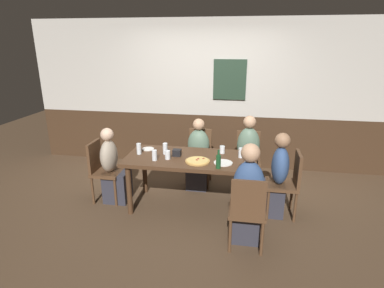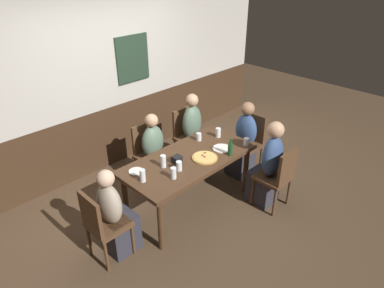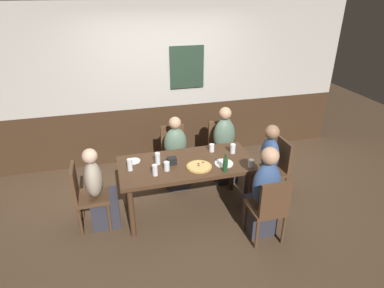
{
  "view_description": "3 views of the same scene",
  "coord_description": "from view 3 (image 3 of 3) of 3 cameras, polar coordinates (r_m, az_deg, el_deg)",
  "views": [
    {
      "loc": [
        0.67,
        -3.83,
        2.21
      ],
      "look_at": [
        0.0,
        0.09,
        0.89
      ],
      "focal_mm": 29.06,
      "sensor_mm": 36.0,
      "label": 1
    },
    {
      "loc": [
        -2.56,
        -2.58,
        2.95
      ],
      "look_at": [
        0.08,
        0.03,
        0.89
      ],
      "focal_mm": 32.17,
      "sensor_mm": 36.0,
      "label": 2
    },
    {
      "loc": [
        -0.87,
        -3.52,
        2.78
      ],
      "look_at": [
        0.06,
        -0.0,
        1.0
      ],
      "focal_mm": 30.36,
      "sensor_mm": 36.0,
      "label": 3
    }
  ],
  "objects": [
    {
      "name": "chair_mid_far",
      "position": [
        4.98,
        -3.17,
        -1.24
      ],
      "size": [
        0.4,
        0.4,
        0.88
      ],
      "color": "#513521",
      "rests_on": "ground_plane"
    },
    {
      "name": "chair_head_east",
      "position": [
        4.72,
        14.47,
        -3.8
      ],
      "size": [
        0.4,
        0.4,
        0.88
      ],
      "color": "#513521",
      "rests_on": "ground_plane"
    },
    {
      "name": "pint_glass_pale",
      "position": [
        3.98,
        -4.45,
        -4.01
      ],
      "size": [
        0.07,
        0.07,
        0.12
      ],
      "color": "silver",
      "rests_on": "dining_table"
    },
    {
      "name": "plate_white_small",
      "position": [
        4.25,
        -10.22,
        -2.96
      ],
      "size": [
        0.17,
        0.17,
        0.01
      ],
      "primitive_type": "cylinder",
      "color": "white",
      "rests_on": "dining_table"
    },
    {
      "name": "dining_table",
      "position": [
        4.2,
        -0.87,
        -4.3
      ],
      "size": [
        1.74,
        0.82,
        0.74
      ],
      "color": "#472D1C",
      "rests_on": "ground_plane"
    },
    {
      "name": "chair_right_far",
      "position": [
        5.17,
        5.12,
        -0.24
      ],
      "size": [
        0.4,
        0.4,
        0.88
      ],
      "color": "#513521",
      "rests_on": "ground_plane"
    },
    {
      "name": "person_head_east",
      "position": [
        4.66,
        12.69,
        -4.28
      ],
      "size": [
        0.37,
        0.34,
        1.13
      ],
      "color": "#2D2D38",
      "rests_on": "ground_plane"
    },
    {
      "name": "pizza",
      "position": [
        4.05,
        1.26,
        -3.97
      ],
      "size": [
        0.32,
        0.32,
        0.03
      ],
      "color": "tan",
      "rests_on": "dining_table"
    },
    {
      "name": "chair_right_near",
      "position": [
        3.9,
        13.39,
        -10.67
      ],
      "size": [
        0.4,
        0.4,
        0.88
      ],
      "color": "#513521",
      "rests_on": "ground_plane"
    },
    {
      "name": "pint_glass_stout",
      "position": [
        4.41,
        7.18,
        -0.89
      ],
      "size": [
        0.07,
        0.07,
        0.13
      ],
      "color": "silver",
      "rests_on": "dining_table"
    },
    {
      "name": "plate_white_large",
      "position": [
        4.15,
        5.62,
        -3.41
      ],
      "size": [
        0.24,
        0.24,
        0.01
      ],
      "primitive_type": "cylinder",
      "color": "white",
      "rests_on": "dining_table"
    },
    {
      "name": "beer_glass_tall",
      "position": [
        4.43,
        3.49,
        -0.76
      ],
      "size": [
        0.07,
        0.07,
        0.11
      ],
      "color": "silver",
      "rests_on": "dining_table"
    },
    {
      "name": "wall_back",
      "position": [
        5.45,
        -5.2,
        10.22
      ],
      "size": [
        6.4,
        0.13,
        2.6
      ],
      "color": "#3D2819",
      "rests_on": "ground_plane"
    },
    {
      "name": "beer_bottle_green",
      "position": [
        3.96,
        5.87,
        -3.6
      ],
      "size": [
        0.06,
        0.06,
        0.24
      ],
      "color": "#194723",
      "rests_on": "dining_table"
    },
    {
      "name": "person_right_far",
      "position": [
        5.04,
        5.74,
        -1.03
      ],
      "size": [
        0.34,
        0.37,
        1.17
      ],
      "color": "#2D2D38",
      "rests_on": "ground_plane"
    },
    {
      "name": "beer_glass_half",
      "position": [
        4.12,
        -6.04,
        -2.7
      ],
      "size": [
        0.07,
        0.07,
        0.15
      ],
      "color": "silver",
      "rests_on": "dining_table"
    },
    {
      "name": "person_head_west",
      "position": [
        4.23,
        -15.89,
        -8.48
      ],
      "size": [
        0.37,
        0.34,
        1.09
      ],
      "color": "#2D2D38",
      "rests_on": "ground_plane"
    },
    {
      "name": "highball_clear",
      "position": [
        4.04,
        -10.86,
        -3.71
      ],
      "size": [
        0.06,
        0.06,
        0.15
      ],
      "color": "silver",
      "rests_on": "dining_table"
    },
    {
      "name": "ground_plane",
      "position": [
        4.57,
        -0.81,
        -11.4
      ],
      "size": [
        12.0,
        12.0,
        0.0
      ],
      "primitive_type": "plane",
      "color": "#4C3826"
    },
    {
      "name": "pint_glass_amber",
      "position": [
        3.89,
        -6.52,
        -4.71
      ],
      "size": [
        0.06,
        0.06,
        0.14
      ],
      "color": "silver",
      "rests_on": "dining_table"
    },
    {
      "name": "tumbler_short",
      "position": [
        4.11,
        10.34,
        -3.45
      ],
      "size": [
        0.07,
        0.07,
        0.1
      ],
      "color": "silver",
      "rests_on": "dining_table"
    },
    {
      "name": "person_right_near",
      "position": [
        4.0,
        12.37,
        -9.2
      ],
      "size": [
        0.34,
        0.37,
        1.2
      ],
      "color": "#2D2D38",
      "rests_on": "ground_plane"
    },
    {
      "name": "condiment_caddy",
      "position": [
        4.12,
        -3.53,
        -2.97
      ],
      "size": [
        0.11,
        0.09,
        0.09
      ],
      "primitive_type": "cube",
      "color": "black",
      "rests_on": "dining_table"
    },
    {
      "name": "person_mid_far",
      "position": [
        4.86,
        -2.76,
        -2.49
      ],
      "size": [
        0.34,
        0.37,
        1.1
      ],
      "color": "#2D2D38",
      "rests_on": "ground_plane"
    },
    {
      "name": "chair_head_west",
      "position": [
        4.22,
        -18.21,
        -8.23
      ],
      "size": [
        0.4,
        0.4,
        0.88
      ],
      "color": "#513521",
      "rests_on": "ground_plane"
    }
  ]
}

